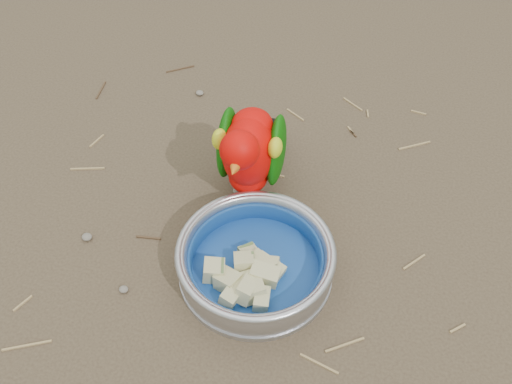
% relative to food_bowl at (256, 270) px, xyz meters
% --- Properties ---
extents(ground, '(60.00, 60.00, 0.00)m').
position_rel_food_bowl_xyz_m(ground, '(-0.10, 0.05, -0.01)').
color(ground, '#4B3C2C').
extents(food_bowl, '(0.24, 0.24, 0.02)m').
position_rel_food_bowl_xyz_m(food_bowl, '(0.00, 0.00, 0.00)').
color(food_bowl, '#B2B2BA').
rests_on(food_bowl, ground).
extents(bowl_wall, '(0.24, 0.24, 0.04)m').
position_rel_food_bowl_xyz_m(bowl_wall, '(0.00, 0.00, 0.03)').
color(bowl_wall, '#B2B2BA').
rests_on(bowl_wall, food_bowl).
extents(fruit_wedges, '(0.14, 0.14, 0.03)m').
position_rel_food_bowl_xyz_m(fruit_wedges, '(0.00, -0.00, 0.02)').
color(fruit_wedges, '#C1B984').
rests_on(fruit_wedges, food_bowl).
extents(lory_parrot, '(0.13, 0.24, 0.19)m').
position_rel_food_bowl_xyz_m(lory_parrot, '(-0.06, 0.15, 0.09)').
color(lory_parrot, '#D00602').
rests_on(lory_parrot, ground).
extents(ground_debris, '(0.90, 0.80, 0.01)m').
position_rel_food_bowl_xyz_m(ground_debris, '(-0.07, 0.15, -0.01)').
color(ground_debris, '#A08354').
rests_on(ground_debris, ground).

